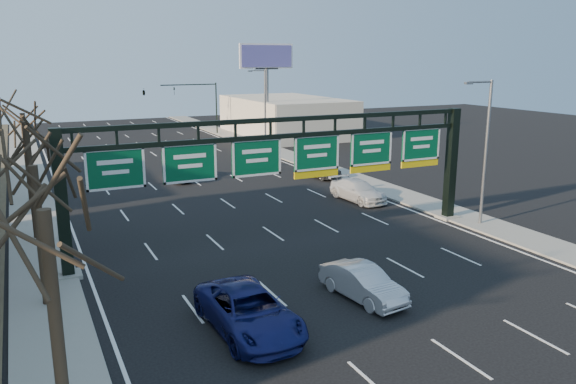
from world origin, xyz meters
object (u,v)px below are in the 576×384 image
car_white_wagon (358,191)px  car_blue_suv (249,311)px  car_silver_sedan (363,283)px  sign_gantry (290,163)px

car_white_wagon → car_blue_suv: bearing=-138.8°
car_blue_suv → car_white_wagon: (14.90, 15.48, -0.07)m
car_blue_suv → car_silver_sedan: (5.60, 0.63, -0.10)m
car_silver_sedan → car_white_wagon: bearing=50.1°
car_blue_suv → car_white_wagon: 21.49m
sign_gantry → car_white_wagon: bearing=36.9°
car_blue_suv → car_silver_sedan: car_blue_suv is taller
sign_gantry → car_silver_sedan: (-0.48, -8.24, -3.90)m
car_silver_sedan → sign_gantry: bearing=78.8°
car_silver_sedan → car_blue_suv: bearing=178.5°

